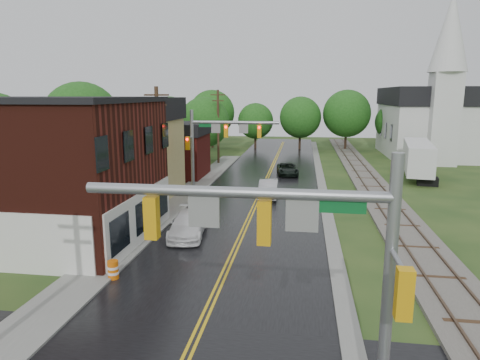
% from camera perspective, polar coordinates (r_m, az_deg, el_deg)
% --- Properties ---
extents(main_road, '(10.00, 90.00, 0.02)m').
position_cam_1_polar(main_road, '(38.64, 2.96, -1.29)').
color(main_road, black).
rests_on(main_road, ground).
extents(curb_right, '(0.80, 70.00, 0.12)m').
position_cam_1_polar(curb_right, '(43.40, 10.72, -0.07)').
color(curb_right, gray).
rests_on(curb_right, ground).
extents(sidewalk_left, '(2.40, 50.00, 0.12)m').
position_cam_1_polar(sidewalk_left, '(35.00, -8.01, -2.72)').
color(sidewalk_left, gray).
rests_on(sidewalk_left, ground).
extents(brick_building, '(14.30, 10.30, 8.30)m').
position_cam_1_polar(brick_building, '(27.99, -26.66, 1.33)').
color(brick_building, '#42150E').
rests_on(brick_building, ground).
extents(yellow_house, '(8.00, 7.00, 6.40)m').
position_cam_1_polar(yellow_house, '(36.93, -14.88, 2.81)').
color(yellow_house, tan).
rests_on(yellow_house, ground).
extents(darkred_building, '(7.00, 6.00, 4.40)m').
position_cam_1_polar(darkred_building, '(45.08, -9.16, 3.24)').
color(darkred_building, '#3F0F0C').
rests_on(darkred_building, ground).
extents(church, '(10.40, 18.40, 20.00)m').
position_cam_1_polar(church, '(63.49, 23.70, 8.04)').
color(church, silver).
rests_on(church, ground).
extents(railroad, '(3.20, 80.00, 0.30)m').
position_cam_1_polar(railroad, '(43.82, 16.74, -0.11)').
color(railroad, '#59544C').
rests_on(railroad, ground).
extents(traffic_signal_near, '(7.34, 0.30, 7.20)m').
position_cam_1_polar(traffic_signal_near, '(10.15, 7.52, -8.71)').
color(traffic_signal_near, gray).
rests_on(traffic_signal_near, ground).
extents(traffic_signal_far, '(7.34, 0.43, 7.20)m').
position_cam_1_polar(traffic_signal_far, '(35.41, -3.05, 5.71)').
color(traffic_signal_far, gray).
rests_on(traffic_signal_far, ground).
extents(utility_pole_b, '(1.80, 0.28, 9.00)m').
position_cam_1_polar(utility_pole_b, '(31.52, -10.83, 4.37)').
color(utility_pole_b, '#382616').
rests_on(utility_pole_b, ground).
extents(utility_pole_c, '(1.80, 0.28, 9.00)m').
position_cam_1_polar(utility_pole_c, '(52.70, -2.93, 7.28)').
color(utility_pole_c, '#382616').
rests_on(utility_pole_c, ground).
extents(tree_left_b, '(7.60, 7.60, 9.69)m').
position_cam_1_polar(tree_left_b, '(44.95, -20.17, 7.18)').
color(tree_left_b, black).
rests_on(tree_left_b, ground).
extents(tree_left_c, '(6.00, 6.00, 7.65)m').
position_cam_1_polar(tree_left_c, '(50.68, -11.74, 6.66)').
color(tree_left_c, black).
rests_on(tree_left_c, ground).
extents(tree_left_e, '(6.40, 6.40, 8.16)m').
position_cam_1_polar(tree_left_e, '(54.98, -4.65, 7.52)').
color(tree_left_e, black).
rests_on(tree_left_e, ground).
extents(suv_dark, '(2.59, 4.72, 1.25)m').
position_cam_1_polar(suv_dark, '(45.71, 6.35, 1.43)').
color(suv_dark, black).
rests_on(suv_dark, ground).
extents(sedan_silver, '(1.60, 4.41, 1.44)m').
position_cam_1_polar(sedan_silver, '(35.61, 3.80, -1.20)').
color(sedan_silver, '#A8A8AD').
rests_on(sedan_silver, ground).
extents(pickup_white, '(2.56, 5.09, 1.42)m').
position_cam_1_polar(pickup_white, '(26.17, -6.95, -5.91)').
color(pickup_white, white).
rests_on(pickup_white, ground).
extents(semi_trailer, '(4.35, 11.50, 3.61)m').
position_cam_1_polar(semi_trailer, '(47.69, 22.63, 2.91)').
color(semi_trailer, black).
rests_on(semi_trailer, ground).
extents(construction_barrel, '(0.50, 0.50, 0.89)m').
position_cam_1_polar(construction_barrel, '(21.09, -16.56, -11.42)').
color(construction_barrel, '#D45D09').
rests_on(construction_barrel, ground).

